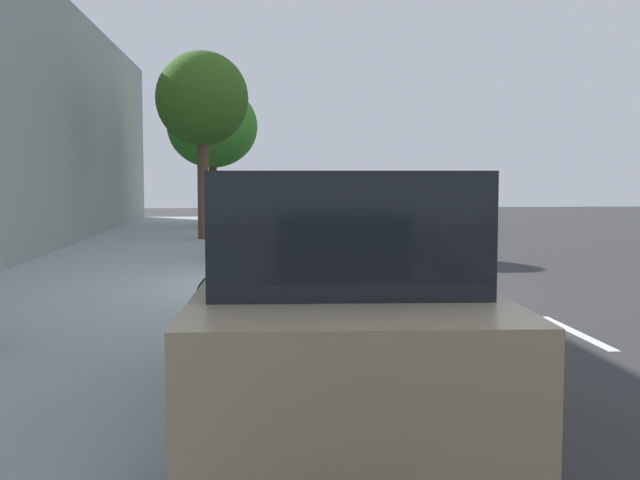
{
  "coord_description": "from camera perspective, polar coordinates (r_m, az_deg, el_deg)",
  "views": [
    {
      "loc": [
        1.39,
        13.02,
        1.96
      ],
      "look_at": [
        0.57,
        3.73,
        1.2
      ],
      "focal_mm": 44.33,
      "sensor_mm": 36.0,
      "label": 1
    }
  ],
  "objects": [
    {
      "name": "parked_pickup_white_nearest",
      "position": [
        28.83,
        -3.37,
        2.51
      ],
      "size": [
        2.17,
        5.37,
        1.95
      ],
      "color": "white",
      "rests_on": "ground"
    },
    {
      "name": "street_tree_mid_block",
      "position": [
        23.15,
        -8.51,
        9.98
      ],
      "size": [
        2.64,
        2.64,
        5.38
      ],
      "color": "brown",
      "rests_on": "sidewalk"
    },
    {
      "name": "curb_edge",
      "position": [
        13.16,
        -6.36,
        -3.63
      ],
      "size": [
        0.16,
        45.49,
        0.15
      ],
      "primitive_type": "cube",
      "color": "gray",
      "rests_on": "ground"
    },
    {
      "name": "ground",
      "position": [
        13.24,
        1.04,
        -3.88
      ],
      "size": [
        72.79,
        72.79,
        0.0
      ],
      "primitive_type": "plane",
      "color": "#2F2F2F"
    },
    {
      "name": "bicycle_at_curb",
      "position": [
        10.37,
        -4.15,
        -4.1
      ],
      "size": [
        1.77,
        0.46,
        0.79
      ],
      "color": "black",
      "rests_on": "ground"
    },
    {
      "name": "lane_stripe_bike_edge",
      "position": [
        13.22,
        0.04,
        -3.88
      ],
      "size": [
        0.12,
        45.49,
        0.01
      ],
      "primitive_type": "cube",
      "color": "white",
      "rests_on": "ground"
    },
    {
      "name": "sidewalk",
      "position": [
        13.41,
        -16.02,
        -3.63
      ],
      "size": [
        4.33,
        45.49,
        0.15
      ],
      "primitive_type": "cube",
      "color": "#9CA6A5",
      "rests_on": "ground"
    },
    {
      "name": "lane_stripe_centre",
      "position": [
        14.39,
        11.41,
        -3.28
      ],
      "size": [
        0.14,
        44.2,
        0.01
      ],
      "color": "white",
      "rests_on": "ground"
    },
    {
      "name": "cyclist_with_backpack",
      "position": [
        10.74,
        -5.41,
        -0.19
      ],
      "size": [
        0.42,
        0.62,
        1.74
      ],
      "color": "#C6B284",
      "rests_on": "ground"
    },
    {
      "name": "street_tree_near_cyclist",
      "position": [
        29.2,
        -7.77,
        8.1
      ],
      "size": [
        3.27,
        3.27,
        5.11
      ],
      "color": "brown",
      "rests_on": "sidewalk"
    },
    {
      "name": "parked_suv_tan_mid",
      "position": [
        6.09,
        1.09,
        -4.18
      ],
      "size": [
        2.12,
        4.78,
        1.99
      ],
      "color": "tan",
      "rests_on": "ground"
    },
    {
      "name": "parked_sedan_silver_second",
      "position": [
        17.73,
        -2.63,
        0.71
      ],
      "size": [
        1.96,
        4.46,
        1.52
      ],
      "color": "#B7BABF",
      "rests_on": "ground"
    }
  ]
}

